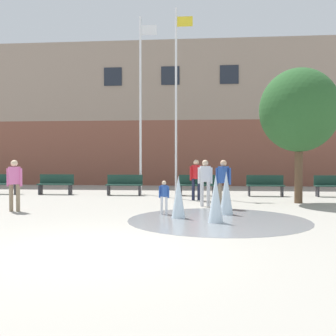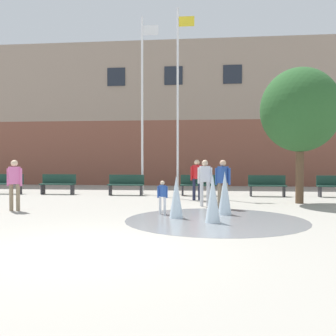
{
  "view_description": "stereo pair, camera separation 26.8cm",
  "coord_description": "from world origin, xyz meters",
  "px_view_note": "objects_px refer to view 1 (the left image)",
  "views": [
    {
      "loc": [
        1.91,
        -6.88,
        1.64
      ],
      "look_at": [
        0.7,
        7.0,
        1.3
      ],
      "focal_mm": 42.0,
      "sensor_mm": 36.0,
      "label": 1
    },
    {
      "loc": [
        2.18,
        -6.85,
        1.64
      ],
      "look_at": [
        0.7,
        7.0,
        1.3
      ],
      "focal_mm": 42.0,
      "sensor_mm": 36.0,
      "label": 2
    }
  ],
  "objects_px": {
    "park_bench_under_left_flagpole": "(56,184)",
    "adult_watching": "(205,179)",
    "park_bench_under_right_flagpole": "(197,185)",
    "park_bench_far_right": "(334,185)",
    "flagpole_left": "(141,100)",
    "street_tree_near_building": "(299,111)",
    "flagpole_right": "(177,96)",
    "park_bench_center": "(124,184)",
    "teen_by_trashcan": "(196,176)",
    "park_bench_near_trashcan": "(265,185)",
    "child_with_pink_shirt": "(164,195)",
    "park_bench_far_left": "(3,184)",
    "adult_in_red": "(223,180)",
    "adult_near_bench": "(14,181)"
  },
  "relations": [
    {
      "from": "park_bench_under_left_flagpole",
      "to": "adult_watching",
      "type": "bearing_deg",
      "value": -30.18
    },
    {
      "from": "park_bench_under_right_flagpole",
      "to": "park_bench_far_right",
      "type": "distance_m",
      "value": 5.86
    },
    {
      "from": "flagpole_left",
      "to": "street_tree_near_building",
      "type": "bearing_deg",
      "value": -26.25
    },
    {
      "from": "adult_watching",
      "to": "park_bench_under_right_flagpole",
      "type": "bearing_deg",
      "value": 85.4
    },
    {
      "from": "park_bench_under_left_flagpole",
      "to": "flagpole_right",
      "type": "distance_m",
      "value": 6.82
    },
    {
      "from": "park_bench_center",
      "to": "teen_by_trashcan",
      "type": "relative_size",
      "value": 1.01
    },
    {
      "from": "park_bench_near_trashcan",
      "to": "child_with_pink_shirt",
      "type": "height_order",
      "value": "child_with_pink_shirt"
    },
    {
      "from": "flagpole_left",
      "to": "park_bench_center",
      "type": "bearing_deg",
      "value": -138.18
    },
    {
      "from": "flagpole_left",
      "to": "park_bench_far_left",
      "type": "bearing_deg",
      "value": -175.36
    },
    {
      "from": "park_bench_center",
      "to": "child_with_pink_shirt",
      "type": "bearing_deg",
      "value": -68.11
    },
    {
      "from": "flagpole_left",
      "to": "street_tree_near_building",
      "type": "height_order",
      "value": "flagpole_left"
    },
    {
      "from": "park_bench_far_left",
      "to": "adult_watching",
      "type": "relative_size",
      "value": 1.01
    },
    {
      "from": "park_bench_near_trashcan",
      "to": "park_bench_far_right",
      "type": "relative_size",
      "value": 1.0
    },
    {
      "from": "park_bench_far_right",
      "to": "flagpole_right",
      "type": "xyz_separation_m",
      "value": [
        -6.79,
        0.5,
        4.0
      ]
    },
    {
      "from": "park_bench_far_right",
      "to": "adult_watching",
      "type": "distance_m",
      "value": 6.78
    },
    {
      "from": "park_bench_under_left_flagpole",
      "to": "flagpole_left",
      "type": "bearing_deg",
      "value": 6.97
    },
    {
      "from": "adult_in_red",
      "to": "street_tree_near_building",
      "type": "xyz_separation_m",
      "value": [
        2.83,
        1.82,
        2.46
      ]
    },
    {
      "from": "park_bench_far_left",
      "to": "park_bench_near_trashcan",
      "type": "xyz_separation_m",
      "value": [
        11.91,
        0.01,
        0.0
      ]
    },
    {
      "from": "park_bench_under_right_flagpole",
      "to": "adult_watching",
      "type": "relative_size",
      "value": 1.01
    },
    {
      "from": "park_bench_far_right",
      "to": "flagpole_left",
      "type": "relative_size",
      "value": 0.2
    },
    {
      "from": "adult_near_bench",
      "to": "teen_by_trashcan",
      "type": "relative_size",
      "value": 1.0
    },
    {
      "from": "park_bench_far_right",
      "to": "child_with_pink_shirt",
      "type": "height_order",
      "value": "child_with_pink_shirt"
    },
    {
      "from": "flagpole_left",
      "to": "flagpole_right",
      "type": "xyz_separation_m",
      "value": [
        1.63,
        0.0,
        0.17
      ]
    },
    {
      "from": "park_bench_center",
      "to": "teen_by_trashcan",
      "type": "xyz_separation_m",
      "value": [
        3.22,
        -1.84,
        0.45
      ]
    },
    {
      "from": "flagpole_right",
      "to": "park_bench_far_left",
      "type": "bearing_deg",
      "value": -176.3
    },
    {
      "from": "park_bench_near_trashcan",
      "to": "park_bench_under_right_flagpole",
      "type": "bearing_deg",
      "value": 179.59
    },
    {
      "from": "child_with_pink_shirt",
      "to": "flagpole_left",
      "type": "relative_size",
      "value": 0.12
    },
    {
      "from": "child_with_pink_shirt",
      "to": "street_tree_near_building",
      "type": "height_order",
      "value": "street_tree_near_building"
    },
    {
      "from": "flagpole_right",
      "to": "teen_by_trashcan",
      "type": "bearing_deg",
      "value": -69.16
    },
    {
      "from": "adult_watching",
      "to": "park_bench_under_left_flagpole",
      "type": "bearing_deg",
      "value": 140.45
    },
    {
      "from": "park_bench_center",
      "to": "park_bench_under_right_flagpole",
      "type": "xyz_separation_m",
      "value": [
        3.24,
        0.11,
        0.0
      ]
    },
    {
      "from": "park_bench_far_left",
      "to": "adult_in_red",
      "type": "relative_size",
      "value": 1.01
    },
    {
      "from": "park_bench_far_left",
      "to": "teen_by_trashcan",
      "type": "relative_size",
      "value": 1.01
    },
    {
      "from": "park_bench_center",
      "to": "park_bench_near_trashcan",
      "type": "xyz_separation_m",
      "value": [
        6.2,
        0.09,
        0.0
      ]
    },
    {
      "from": "park_bench_far_left",
      "to": "park_bench_far_right",
      "type": "xyz_separation_m",
      "value": [
        14.8,
        0.01,
        0.0
      ]
    },
    {
      "from": "adult_near_bench",
      "to": "child_with_pink_shirt",
      "type": "relative_size",
      "value": 1.61
    },
    {
      "from": "park_bench_near_trashcan",
      "to": "teen_by_trashcan",
      "type": "bearing_deg",
      "value": -147.09
    },
    {
      "from": "park_bench_center",
      "to": "park_bench_far_right",
      "type": "xyz_separation_m",
      "value": [
        9.09,
        0.09,
        0.0
      ]
    },
    {
      "from": "teen_by_trashcan",
      "to": "park_bench_far_left",
      "type": "bearing_deg",
      "value": 41.27
    },
    {
      "from": "park_bench_under_left_flagpole",
      "to": "park_bench_under_right_flagpole",
      "type": "bearing_deg",
      "value": -0.11
    },
    {
      "from": "park_bench_under_left_flagpole",
      "to": "adult_in_red",
      "type": "relative_size",
      "value": 1.01
    },
    {
      "from": "flagpole_left",
      "to": "flagpole_right",
      "type": "bearing_deg",
      "value": 0.0
    },
    {
      "from": "adult_watching",
      "to": "flagpole_left",
      "type": "distance_m",
      "value": 6.26
    },
    {
      "from": "adult_near_bench",
      "to": "park_bench_far_right",
      "type": "bearing_deg",
      "value": 172.9
    },
    {
      "from": "adult_near_bench",
      "to": "child_with_pink_shirt",
      "type": "bearing_deg",
      "value": 143.48
    },
    {
      "from": "teen_by_trashcan",
      "to": "flagpole_right",
      "type": "relative_size",
      "value": 0.19
    },
    {
      "from": "teen_by_trashcan",
      "to": "flagpole_right",
      "type": "xyz_separation_m",
      "value": [
        -0.93,
        2.43,
        3.54
      ]
    },
    {
      "from": "park_bench_near_trashcan",
      "to": "adult_watching",
      "type": "xyz_separation_m",
      "value": [
        -2.64,
        -3.9,
        0.45
      ]
    },
    {
      "from": "teen_by_trashcan",
      "to": "child_with_pink_shirt",
      "type": "xyz_separation_m",
      "value": [
        -0.88,
        -4.01,
        -0.35
      ]
    },
    {
      "from": "adult_near_bench",
      "to": "teen_by_trashcan",
      "type": "bearing_deg",
      "value": -179.41
    }
  ]
}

